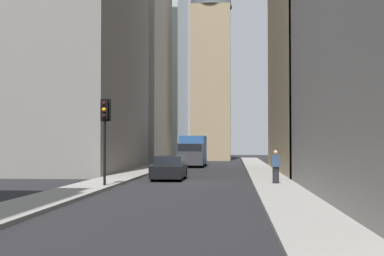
% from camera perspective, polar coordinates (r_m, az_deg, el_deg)
% --- Properties ---
extents(ground_plane, '(135.00, 135.00, 0.00)m').
position_cam_1_polar(ground_plane, '(28.96, -0.21, -5.97)').
color(ground_plane, black).
extents(sidewalk_right, '(90.00, 2.20, 0.14)m').
position_cam_1_polar(sidewalk_right, '(29.68, -8.94, -5.71)').
color(sidewalk_right, gray).
rests_on(sidewalk_right, ground_plane).
extents(sidewalk_left, '(90.00, 2.20, 0.14)m').
position_cam_1_polar(sidewalk_left, '(28.93, 8.76, -5.82)').
color(sidewalk_left, gray).
rests_on(sidewalk_left, ground_plane).
extents(building_right_far, '(15.01, 10.00, 32.16)m').
position_cam_1_polar(building_right_far, '(62.41, -7.68, 11.22)').
color(building_right_far, '#A8A091').
rests_on(building_right_far, ground_plane).
extents(building_right_midfar, '(17.52, 10.50, 23.50)m').
position_cam_1_polar(building_right_midfar, '(42.76, -13.50, 11.34)').
color(building_right_midfar, gray).
rests_on(building_right_midfar, ground_plane).
extents(church_spire, '(5.42, 5.42, 34.83)m').
position_cam_1_polar(church_spire, '(67.86, 2.07, 12.03)').
color(church_spire, '#9E8966').
rests_on(church_spire, ground_plane).
extents(delivery_truck, '(6.46, 2.25, 2.84)m').
position_cam_1_polar(delivery_truck, '(48.18, 0.07, -2.51)').
color(delivery_truck, '#285699').
rests_on(delivery_truck, ground_plane).
extents(sedan_black, '(4.30, 1.78, 1.42)m').
position_cam_1_polar(sedan_black, '(31.02, -2.48, -4.45)').
color(sedan_black, black).
rests_on(sedan_black, ground_plane).
extents(traffic_light_foreground, '(0.43, 0.52, 4.19)m').
position_cam_1_polar(traffic_light_foreground, '(25.55, -9.52, 0.71)').
color(traffic_light_foreground, black).
rests_on(traffic_light_foreground, sidewalk_right).
extents(pedestrian, '(0.26, 0.44, 1.68)m').
position_cam_1_polar(pedestrian, '(26.75, 9.15, -4.04)').
color(pedestrian, black).
rests_on(pedestrian, sidewalk_left).
extents(discarded_bottle, '(0.07, 0.07, 0.27)m').
position_cam_1_polar(discarded_bottle, '(26.10, -9.46, -5.87)').
color(discarded_bottle, '#236033').
rests_on(discarded_bottle, sidewalk_right).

